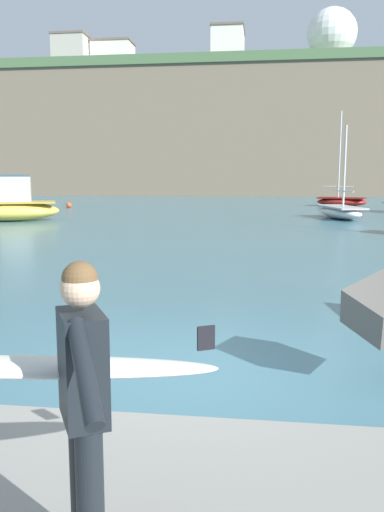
{
  "coord_description": "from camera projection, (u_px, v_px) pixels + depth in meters",
  "views": [
    {
      "loc": [
        0.89,
        -6.37,
        2.45
      ],
      "look_at": [
        -0.03,
        0.5,
        1.4
      ],
      "focal_mm": 36.83,
      "sensor_mm": 36.0,
      "label": 1
    }
  ],
  "objects": [
    {
      "name": "ground_plane",
      "position": [
        189.0,
        370.0,
        6.73
      ],
      "size": [
        400.0,
        400.0,
        0.0
      ],
      "primitive_type": "plane",
      "color": "#42707F"
    },
    {
      "name": "breakwater_jetty",
      "position": [
        197.0,
        270.0,
        7.71
      ],
      "size": [
        31.57,
        6.84,
        2.37
      ],
      "color": "#605B56",
      "rests_on": "ground"
    },
    {
      "name": "surfer_with_board",
      "position": [
        74.0,
        389.0,
        2.92
      ],
      "size": [
        2.01,
        1.5,
        1.78
      ],
      "color": "black",
      "rests_on": "walkway_path"
    },
    {
      "name": "boat_near_left",
      "position": [
        341.0,
        211.0,
        30.9
      ],
      "size": [
        2.74,
        5.08,
        5.36
      ],
      "color": "white",
      "rests_on": "ground"
    },
    {
      "name": "boat_mid_right",
      "position": [
        10.0,
        207.0,
        29.18
      ],
      "size": [
        5.9,
        4.13,
        2.57
      ],
      "color": "#EAC64C",
      "rests_on": "ground"
    },
    {
      "name": "boat_far_left",
      "position": [
        341.0,
        201.0,
        43.74
      ],
      "size": [
        4.48,
        3.21,
        7.76
      ],
      "color": "maroon",
      "rests_on": "ground"
    },
    {
      "name": "mooring_buoy_middle",
      "position": [
        69.0,
        205.0,
        41.7
      ],
      "size": [
        0.44,
        0.44,
        0.44
      ],
      "color": "#E54C1E",
      "rests_on": "ground"
    },
    {
      "name": "headland_bluff",
      "position": [
        186.0,
        136.0,
        81.16
      ],
      "size": [
        99.21,
        32.0,
        17.46
      ],
      "color": "#756651",
      "rests_on": "ground"
    },
    {
      "name": "radar_dome",
      "position": [
        332.0,
        39.0,
        80.96
      ],
      "size": [
        7.61,
        7.61,
        10.7
      ],
      "color": "silver",
      "rests_on": "headland_bluff"
    },
    {
      "name": "station_building_west",
      "position": [
        72.0,
        53.0,
        75.61
      ],
      "size": [
        4.99,
        4.33,
        5.16
      ],
      "color": "#B2ADA3",
      "rests_on": "headland_bluff"
    },
    {
      "name": "station_building_central",
      "position": [
        228.0,
        50.0,
        75.64
      ],
      "size": [
        4.69,
        6.81,
        6.01
      ],
      "color": "silver",
      "rests_on": "headland_bluff"
    },
    {
      "name": "station_building_east",
      "position": [
        113.0,
        58.0,
        77.49
      ],
      "size": [
        6.01,
        4.46,
        4.69
      ],
      "color": "silver",
      "rests_on": "headland_bluff"
    }
  ]
}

